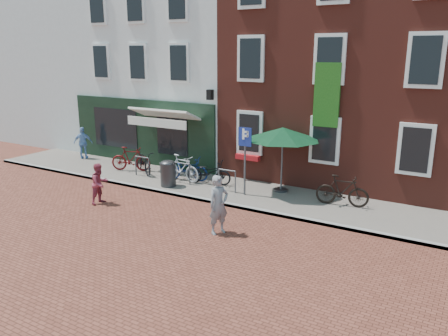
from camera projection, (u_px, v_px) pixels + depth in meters
The scene contains 17 objects.
ground at pixel (197, 201), 15.48m from camera, with size 80.00×80.00×0.00m, color brown.
sidewalk at pixel (243, 193), 16.22m from camera, with size 24.00×3.00×0.10m, color slate.
building_stucco at pixel (191, 63), 22.61m from camera, with size 8.00×8.00×9.00m, color silver.
building_brick_mid at pixel (325, 53), 19.05m from camera, with size 6.00×8.00×10.00m, color maroon.
filler_left at pixel (87, 61), 26.29m from camera, with size 7.00×8.00×9.00m, color silver.
litter_bin at pixel (168, 172), 16.71m from camera, with size 0.58×0.58×1.07m.
parking_sign at pixel (245, 149), 15.41m from camera, with size 0.50×0.07×2.43m.
parasol at pixel (283, 131), 15.65m from camera, with size 2.66×2.66×2.46m.
woman at pixel (219, 205), 12.52m from camera, with size 0.63×0.41×1.72m, color gray.
boy at pixel (100, 183), 15.08m from camera, with size 0.68×0.53×1.41m, color #9C3547.
cafe_person at pixel (83, 143), 21.01m from camera, with size 0.88×0.37×1.50m, color #7399CB.
bicycle_0 at pixel (143, 162), 18.56m from camera, with size 0.62×1.78×0.94m, color black.
bicycle_1 at pixel (131, 159), 18.87m from camera, with size 0.49×1.73×1.04m, color #510B0C.
bicycle_2 at pixel (187, 169), 17.51m from camera, with size 0.62×1.78×0.94m, color navy.
bicycle_3 at pixel (182, 168), 17.42m from camera, with size 0.49×1.73×1.04m, color #B3B3B5.
bicycle_4 at pixel (209, 172), 16.99m from camera, with size 0.62×1.78×0.94m, color black.
bicycle_5 at pixel (342, 191), 14.58m from camera, with size 0.49×1.73×1.04m, color black.
Camera 1 is at (8.25, -12.16, 5.07)m, focal length 35.50 mm.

